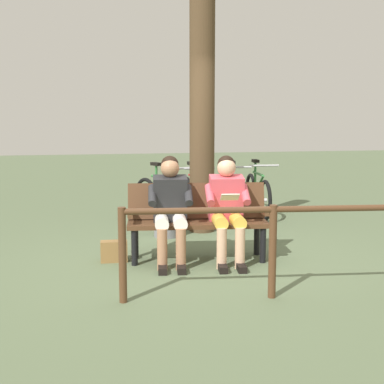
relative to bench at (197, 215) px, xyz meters
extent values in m
plane|color=#566647|center=(-0.05, 0.17, -0.51)|extent=(40.00, 40.00, 0.00)
cube|color=#51331E|center=(0.01, 0.08, -0.08)|extent=(1.65, 0.68, 0.05)
cube|color=#51331E|center=(-0.02, -0.11, 0.15)|extent=(1.60, 0.38, 0.42)
cube|color=#51331E|center=(-0.74, 0.20, 0.05)|extent=(0.12, 0.40, 0.05)
cube|color=#51331E|center=(0.76, -0.04, 0.05)|extent=(0.12, 0.40, 0.05)
cylinder|color=black|center=(-0.67, 0.36, -0.31)|extent=(0.07, 0.07, 0.40)
cylinder|color=black|center=(0.75, 0.14, -0.31)|extent=(0.07, 0.07, 0.40)
cylinder|color=black|center=(-0.73, 0.02, -0.31)|extent=(0.07, 0.07, 0.40)
cylinder|color=black|center=(0.70, -0.20, -0.31)|extent=(0.07, 0.07, 0.40)
cube|color=#D84C59|center=(-0.31, 0.11, 0.20)|extent=(0.42, 0.36, 0.55)
sphere|color=#D8A884|center=(-0.31, 0.13, 0.56)|extent=(0.21, 0.21, 0.21)
sphere|color=black|center=(-0.31, 0.10, 0.59)|extent=(0.20, 0.20, 0.20)
cylinder|color=gold|center=(-0.38, 0.32, -0.02)|extent=(0.21, 0.42, 0.15)
cylinder|color=#D8A884|center=(-0.35, 0.52, -0.28)|extent=(0.11, 0.11, 0.45)
cube|color=black|center=(-0.33, 0.62, -0.47)|extent=(0.12, 0.23, 0.07)
cylinder|color=#D84C59|center=(-0.49, 0.26, 0.27)|extent=(0.14, 0.31, 0.23)
cylinder|color=gold|center=(-0.18, 0.29, -0.02)|extent=(0.21, 0.42, 0.15)
cylinder|color=#D8A884|center=(-0.15, 0.49, -0.28)|extent=(0.11, 0.11, 0.45)
cube|color=black|center=(-0.13, 0.59, -0.47)|extent=(0.12, 0.23, 0.07)
cylinder|color=#D84C59|center=(-0.09, 0.20, 0.27)|extent=(0.14, 0.31, 0.23)
cube|color=silver|center=(-0.26, 0.41, 0.26)|extent=(0.22, 0.15, 0.09)
cube|color=#262628|center=(0.32, 0.01, 0.20)|extent=(0.42, 0.36, 0.55)
sphere|color=#A87554|center=(0.33, 0.03, 0.56)|extent=(0.21, 0.21, 0.21)
sphere|color=black|center=(0.32, 0.00, 0.59)|extent=(0.20, 0.20, 0.20)
cylinder|color=white|center=(0.25, 0.22, -0.02)|extent=(0.21, 0.42, 0.15)
cylinder|color=#A87554|center=(0.28, 0.42, -0.28)|extent=(0.11, 0.11, 0.45)
cube|color=black|center=(0.30, 0.52, -0.47)|extent=(0.12, 0.23, 0.07)
cylinder|color=#262628|center=(0.14, 0.16, 0.27)|extent=(0.14, 0.31, 0.23)
cylinder|color=white|center=(0.45, 0.19, -0.02)|extent=(0.21, 0.42, 0.15)
cylinder|color=#A87554|center=(0.48, 0.39, -0.28)|extent=(0.11, 0.11, 0.45)
cube|color=black|center=(0.50, 0.49, -0.47)|extent=(0.12, 0.23, 0.07)
cylinder|color=#262628|center=(0.54, 0.10, 0.27)|extent=(0.14, 0.31, 0.23)
cube|color=olive|center=(0.96, -0.07, -0.39)|extent=(0.31, 0.16, 0.24)
cylinder|color=#4C3823|center=(-0.42, -1.44, 1.19)|extent=(0.36, 0.36, 3.40)
cylinder|color=slate|center=(0.15, -1.19, -0.14)|extent=(0.34, 0.34, 0.73)
cylinder|color=black|center=(0.15, -1.19, 0.24)|extent=(0.36, 0.36, 0.03)
torus|color=black|center=(-1.61, -1.98, -0.18)|extent=(0.13, 0.66, 0.66)
cylinder|color=silver|center=(-1.61, -1.98, -0.18)|extent=(0.06, 0.07, 0.06)
torus|color=black|center=(-1.72, -2.99, -0.18)|extent=(0.13, 0.66, 0.66)
cylinder|color=silver|center=(-1.72, -2.99, -0.18)|extent=(0.06, 0.07, 0.06)
cylinder|color=#337238|center=(-1.66, -2.48, 0.20)|extent=(0.11, 0.63, 0.04)
cylinder|color=#337238|center=(-1.65, -2.40, 0.00)|extent=(0.11, 0.60, 0.43)
cylinder|color=#337238|center=(-1.68, -2.67, 0.12)|extent=(0.04, 0.04, 0.55)
cube|color=black|center=(-1.68, -2.67, 0.40)|extent=(0.11, 0.23, 0.05)
cylinder|color=#B2B2B7|center=(-1.62, -2.08, 0.37)|extent=(0.48, 0.09, 0.03)
torus|color=black|center=(-1.07, -1.82, -0.18)|extent=(0.19, 0.66, 0.66)
cylinder|color=silver|center=(-1.07, -1.82, -0.18)|extent=(0.06, 0.07, 0.06)
torus|color=black|center=(-1.27, -2.82, -0.18)|extent=(0.19, 0.66, 0.66)
cylinder|color=silver|center=(-1.27, -2.82, -0.18)|extent=(0.06, 0.07, 0.06)
cylinder|color=#8C268C|center=(-1.17, -2.32, 0.20)|extent=(0.16, 0.63, 0.04)
cylinder|color=#8C268C|center=(-1.16, -2.24, 0.00)|extent=(0.16, 0.59, 0.43)
cylinder|color=#8C268C|center=(-1.21, -2.50, 0.12)|extent=(0.04, 0.04, 0.55)
cube|color=black|center=(-1.21, -2.50, 0.40)|extent=(0.13, 0.23, 0.05)
cylinder|color=#B2B2B7|center=(-1.09, -1.92, 0.37)|extent=(0.48, 0.13, 0.03)
torus|color=black|center=(-0.48, -1.72, -0.18)|extent=(0.07, 0.66, 0.66)
cylinder|color=silver|center=(-0.48, -1.72, -0.18)|extent=(0.05, 0.06, 0.06)
torus|color=black|center=(-0.49, -2.74, -0.18)|extent=(0.07, 0.66, 0.66)
cylinder|color=silver|center=(-0.49, -2.74, -0.18)|extent=(0.05, 0.06, 0.06)
cylinder|color=#B71414|center=(-0.48, -2.23, 0.20)|extent=(0.05, 0.63, 0.04)
cylinder|color=#B71414|center=(-0.48, -2.15, 0.00)|extent=(0.05, 0.60, 0.43)
cylinder|color=#B71414|center=(-0.48, -2.41, 0.12)|extent=(0.04, 0.04, 0.55)
cube|color=black|center=(-0.48, -2.41, 0.40)|extent=(0.09, 0.22, 0.05)
cylinder|color=#B2B2B7|center=(-0.48, -1.82, 0.37)|extent=(0.48, 0.04, 0.03)
torus|color=black|center=(-0.19, -1.78, -0.18)|extent=(0.32, 0.63, 0.66)
cylinder|color=silver|center=(-0.19, -1.78, -0.18)|extent=(0.07, 0.07, 0.06)
torus|color=black|center=(0.22, -2.71, -0.18)|extent=(0.32, 0.63, 0.66)
cylinder|color=silver|center=(0.22, -2.71, -0.18)|extent=(0.07, 0.07, 0.06)
cylinder|color=#337238|center=(0.02, -2.25, 0.20)|extent=(0.29, 0.60, 0.04)
cylinder|color=#337238|center=(-0.02, -2.17, 0.00)|extent=(0.27, 0.56, 0.43)
cylinder|color=#337238|center=(0.09, -2.41, 0.12)|extent=(0.04, 0.04, 0.55)
cube|color=black|center=(0.09, -2.41, 0.40)|extent=(0.17, 0.24, 0.05)
cylinder|color=#B2B2B7|center=(-0.15, -1.87, 0.37)|extent=(0.45, 0.22, 0.03)
cylinder|color=#51331E|center=(-0.34, 1.47, -0.08)|extent=(0.07, 0.07, 0.85)
cylinder|color=#51331E|center=(0.99, 1.28, -0.08)|extent=(0.07, 0.07, 0.85)
cylinder|color=#51331E|center=(-0.34, 1.47, 0.30)|extent=(2.65, 0.42, 0.06)
camera|label=1|loc=(1.38, 5.63, 1.07)|focal=47.69mm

